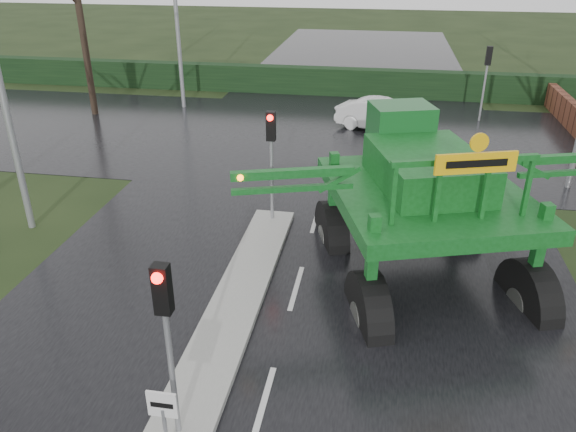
% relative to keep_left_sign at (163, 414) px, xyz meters
% --- Properties ---
extents(ground, '(140.00, 140.00, 0.00)m').
position_rel_keep_left_sign_xyz_m(ground, '(1.30, 1.50, -1.06)').
color(ground, black).
rests_on(ground, ground).
extents(road_main, '(14.00, 80.00, 0.02)m').
position_rel_keep_left_sign_xyz_m(road_main, '(1.30, 11.50, -1.05)').
color(road_main, black).
rests_on(road_main, ground).
extents(road_cross, '(80.00, 12.00, 0.02)m').
position_rel_keep_left_sign_xyz_m(road_cross, '(1.30, 17.50, -1.05)').
color(road_cross, black).
rests_on(road_cross, ground).
extents(median_island, '(1.20, 10.00, 0.16)m').
position_rel_keep_left_sign_xyz_m(median_island, '(0.00, 4.50, -0.97)').
color(median_island, gray).
rests_on(median_island, ground).
extents(hedge_row, '(44.00, 0.90, 1.50)m').
position_rel_keep_left_sign_xyz_m(hedge_row, '(1.30, 25.50, -0.31)').
color(hedge_row, black).
rests_on(hedge_row, ground).
extents(keep_left_sign, '(0.50, 0.07, 1.35)m').
position_rel_keep_left_sign_xyz_m(keep_left_sign, '(0.00, 0.00, 0.00)').
color(keep_left_sign, gray).
rests_on(keep_left_sign, ground).
extents(traffic_signal_near, '(0.26, 0.33, 3.52)m').
position_rel_keep_left_sign_xyz_m(traffic_signal_near, '(0.00, 0.49, 1.53)').
color(traffic_signal_near, gray).
rests_on(traffic_signal_near, ground).
extents(traffic_signal_mid, '(0.26, 0.33, 3.52)m').
position_rel_keep_left_sign_xyz_m(traffic_signal_mid, '(0.00, 8.99, 1.53)').
color(traffic_signal_mid, gray).
rests_on(traffic_signal_mid, ground).
extents(traffic_signal_far, '(0.26, 0.33, 3.52)m').
position_rel_keep_left_sign_xyz_m(traffic_signal_far, '(7.80, 21.51, 1.53)').
color(traffic_signal_far, gray).
rests_on(traffic_signal_far, ground).
extents(crop_sprayer, '(9.47, 7.26, 5.53)m').
position_rel_keep_left_sign_xyz_m(crop_sprayer, '(3.04, 4.84, 1.56)').
color(crop_sprayer, black).
rests_on(crop_sprayer, ground).
extents(white_sedan, '(4.51, 2.95, 1.40)m').
position_rel_keep_left_sign_xyz_m(white_sedan, '(3.17, 19.08, -1.06)').
color(white_sedan, white).
rests_on(white_sedan, ground).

